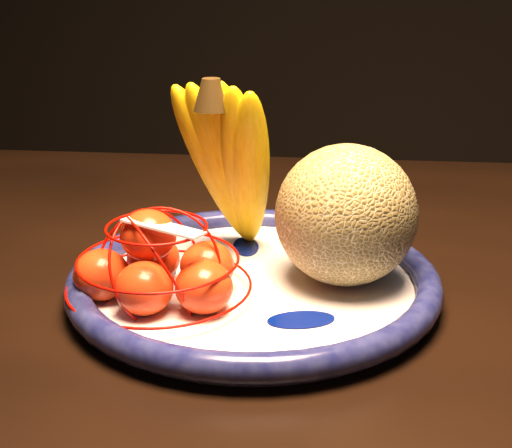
% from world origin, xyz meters
% --- Properties ---
extents(dining_table, '(1.55, 1.06, 0.72)m').
position_xyz_m(dining_table, '(-0.05, -0.02, 0.65)').
color(dining_table, black).
rests_on(dining_table, ground).
extents(fruit_bowl, '(0.36, 0.36, 0.03)m').
position_xyz_m(fruit_bowl, '(0.09, -0.10, 0.74)').
color(fruit_bowl, white).
rests_on(fruit_bowl, dining_table).
extents(cantaloupe, '(0.14, 0.14, 0.14)m').
position_xyz_m(cantaloupe, '(0.18, -0.08, 0.81)').
color(cantaloupe, olive).
rests_on(cantaloupe, fruit_bowl).
extents(banana_bunch, '(0.13, 0.13, 0.21)m').
position_xyz_m(banana_bunch, '(0.05, -0.03, 0.84)').
color(banana_bunch, yellow).
rests_on(banana_bunch, fruit_bowl).
extents(mandarin_bag, '(0.20, 0.20, 0.11)m').
position_xyz_m(mandarin_bag, '(0.02, -0.16, 0.77)').
color(mandarin_bag, '#FF4311').
rests_on(mandarin_bag, fruit_bowl).
extents(price_tag, '(0.07, 0.04, 0.01)m').
position_xyz_m(price_tag, '(0.03, -0.16, 0.81)').
color(price_tag, white).
rests_on(price_tag, mandarin_bag).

